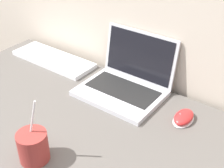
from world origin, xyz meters
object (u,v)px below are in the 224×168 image
at_px(drink_cup, 33,146).
at_px(external_keyboard, 53,59).
at_px(laptop, 127,80).
at_px(computer_mouse, 184,117).

xyz_separation_m(drink_cup, external_keyboard, (-0.42, 0.50, -0.04)).
distance_m(laptop, drink_cup, 0.49).
bearing_deg(computer_mouse, drink_cup, -123.09).
bearing_deg(computer_mouse, external_keyboard, 176.48).
relative_size(drink_cup, external_keyboard, 0.51).
bearing_deg(external_keyboard, computer_mouse, -3.52).
bearing_deg(drink_cup, external_keyboard, 130.45).
bearing_deg(external_keyboard, laptop, -0.19).
relative_size(computer_mouse, external_keyboard, 0.25).
relative_size(laptop, computer_mouse, 3.09).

